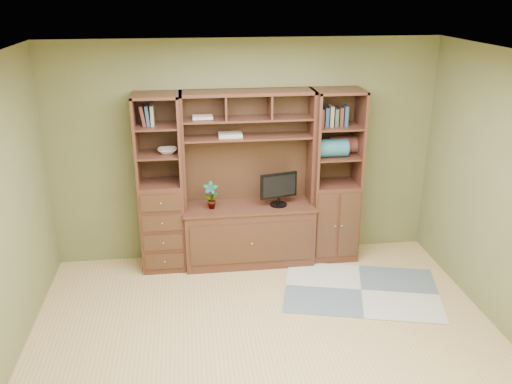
{
  "coord_description": "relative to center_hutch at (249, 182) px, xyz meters",
  "views": [
    {
      "loc": [
        -0.66,
        -4.06,
        3.12
      ],
      "look_at": [
        0.03,
        1.2,
        1.1
      ],
      "focal_mm": 38.0,
      "sensor_mm": 36.0,
      "label": 1
    }
  ],
  "objects": [
    {
      "name": "orchid",
      "position": [
        -0.44,
        -0.03,
        -0.13
      ],
      "size": [
        0.17,
        0.11,
        0.32
      ],
      "primitive_type": "imported",
      "color": "#975D33",
      "rests_on": "center_hutch"
    },
    {
      "name": "room",
      "position": [
        -0.01,
        -1.73,
        0.28
      ],
      "size": [
        4.6,
        4.1,
        2.64
      ],
      "color": "tan",
      "rests_on": "ground"
    },
    {
      "name": "center_hutch",
      "position": [
        0.0,
        0.0,
        0.0
      ],
      "size": [
        1.54,
        0.53,
        2.05
      ],
      "primitive_type": "cube",
      "color": "#4E281B",
      "rests_on": "ground"
    },
    {
      "name": "magazines",
      "position": [
        -0.2,
        0.09,
        0.54
      ],
      "size": [
        0.26,
        0.19,
        0.04
      ],
      "primitive_type": "cube",
      "color": "beige",
      "rests_on": "center_hutch"
    },
    {
      "name": "blanket_red",
      "position": [
        1.13,
        0.12,
        0.36
      ],
      "size": [
        0.35,
        0.2,
        0.2
      ],
      "primitive_type": "cube",
      "color": "brown",
      "rests_on": "right_tower"
    },
    {
      "name": "bowl",
      "position": [
        -0.9,
        0.04,
        0.39
      ],
      "size": [
        0.21,
        0.21,
        0.05
      ],
      "primitive_type": "imported",
      "color": "silver",
      "rests_on": "left_tower"
    },
    {
      "name": "blanket_teal",
      "position": [
        0.95,
        -0.01,
        0.37
      ],
      "size": [
        0.36,
        0.21,
        0.21
      ],
      "primitive_type": "cube",
      "color": "#29666D",
      "rests_on": "right_tower"
    },
    {
      "name": "left_tower",
      "position": [
        -1.0,
        0.04,
        0.0
      ],
      "size": [
        0.5,
        0.45,
        2.05
      ],
      "primitive_type": "cube",
      "color": "#4E281B",
      "rests_on": "ground"
    },
    {
      "name": "rug",
      "position": [
        1.14,
        -0.83,
        -1.02
      ],
      "size": [
        1.88,
        1.49,
        0.01
      ],
      "primitive_type": "cube",
      "rotation": [
        0.0,
        0.0,
        -0.25
      ],
      "color": "#9BA0A0",
      "rests_on": "ground"
    },
    {
      "name": "right_tower",
      "position": [
        1.02,
        0.04,
        0.0
      ],
      "size": [
        0.55,
        0.45,
        2.05
      ],
      "primitive_type": "cube",
      "color": "#4E281B",
      "rests_on": "ground"
    },
    {
      "name": "monitor",
      "position": [
        0.34,
        -0.03,
        -0.02
      ],
      "size": [
        0.48,
        0.29,
        0.54
      ],
      "primitive_type": "cube",
      "rotation": [
        0.0,
        0.0,
        0.22
      ],
      "color": "black",
      "rests_on": "center_hutch"
    }
  ]
}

